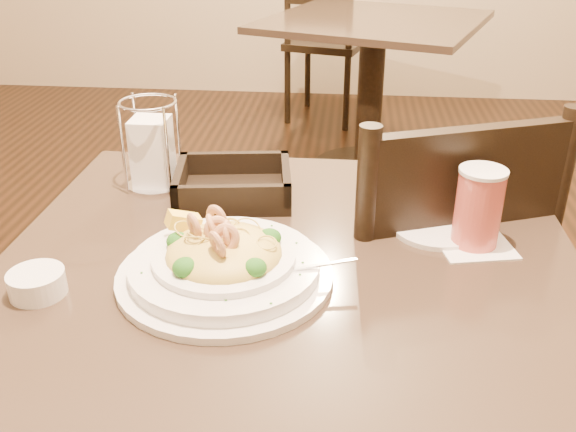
# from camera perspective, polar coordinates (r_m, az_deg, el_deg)

# --- Properties ---
(main_table) EXTENTS (0.90, 0.90, 0.74)m
(main_table) POSITION_cam_1_polar(r_m,az_deg,el_deg) (1.11, -0.11, -15.11)
(main_table) COLOR black
(main_table) RESTS_ON ground
(background_table) EXTENTS (1.15, 1.15, 0.74)m
(background_table) POSITION_cam_1_polar(r_m,az_deg,el_deg) (3.07, 7.43, 12.76)
(background_table) COLOR black
(background_table) RESTS_ON ground
(dining_chair_near) EXTENTS (0.54, 0.54, 0.93)m
(dining_chair_near) POSITION_cam_1_polar(r_m,az_deg,el_deg) (1.35, 11.37, -7.24)
(dining_chair_near) COLOR black
(dining_chair_near) RESTS_ON ground
(dining_chair_far) EXTENTS (0.51, 0.51, 0.93)m
(dining_chair_far) POSITION_cam_1_polar(r_m,az_deg,el_deg) (3.83, 3.28, 15.63)
(dining_chair_far) COLOR black
(dining_chair_far) RESTS_ON ground
(pasta_bowl) EXTENTS (0.35, 0.32, 0.10)m
(pasta_bowl) POSITION_cam_1_polar(r_m,az_deg,el_deg) (0.93, -5.71, -4.01)
(pasta_bowl) COLOR white
(pasta_bowl) RESTS_ON main_table
(drink_glass) EXTENTS (0.14, 0.14, 0.13)m
(drink_glass) POSITION_cam_1_polar(r_m,az_deg,el_deg) (1.04, 16.56, 0.67)
(drink_glass) COLOR white
(drink_glass) RESTS_ON main_table
(bread_basket) EXTENTS (0.23, 0.20, 0.06)m
(bread_basket) POSITION_cam_1_polar(r_m,az_deg,el_deg) (1.19, -4.87, 2.61)
(bread_basket) COLOR black
(bread_basket) RESTS_ON main_table
(napkin_caddy) EXTENTS (0.11, 0.11, 0.17)m
(napkin_caddy) POSITION_cam_1_polar(r_m,az_deg,el_deg) (1.24, -11.97, 5.75)
(napkin_caddy) COLOR silver
(napkin_caddy) RESTS_ON main_table
(side_plate) EXTENTS (0.15, 0.15, 0.01)m
(side_plate) POSITION_cam_1_polar(r_m,az_deg,el_deg) (1.10, 12.95, -1.10)
(side_plate) COLOR white
(side_plate) RESTS_ON main_table
(butter_ramekin) EXTENTS (0.10, 0.10, 0.03)m
(butter_ramekin) POSITION_cam_1_polar(r_m,az_deg,el_deg) (0.97, -21.41, -5.59)
(butter_ramekin) COLOR white
(butter_ramekin) RESTS_ON main_table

